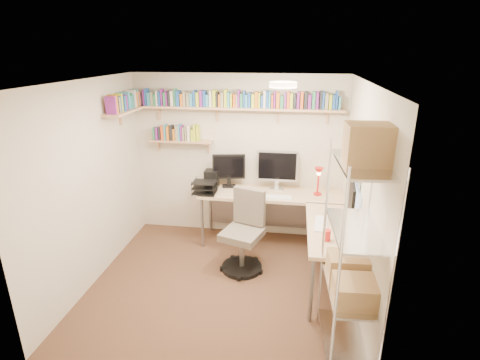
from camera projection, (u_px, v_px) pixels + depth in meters
name	position (u px, v px, depth m)	size (l,w,h in m)	color
ground	(220.00, 283.00, 4.77)	(3.20, 3.20, 0.00)	#42301C
room_shell	(218.00, 168.00, 4.25)	(3.24, 3.04, 2.52)	beige
wall_shelves	(207.00, 108.00, 5.36)	(3.12, 1.09, 0.80)	tan
corner_desk	(277.00, 200.00, 5.26)	(2.30, 2.10, 1.43)	beige
office_chair	(244.00, 237.00, 4.98)	(0.61, 0.62, 1.09)	black
wire_rack	(356.00, 238.00, 3.24)	(0.49, 0.92, 2.28)	silver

